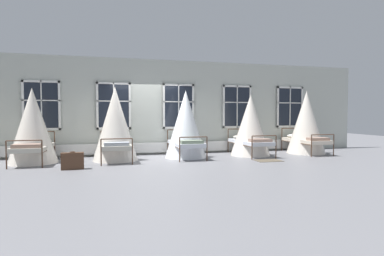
{
  "coord_description": "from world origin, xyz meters",
  "views": [
    {
      "loc": [
        -1.35,
        -10.09,
        1.45
      ],
      "look_at": [
        1.36,
        0.01,
        0.98
      ],
      "focal_mm": 29.39,
      "sensor_mm": 36.0,
      "label": 1
    }
  ],
  "objects": [
    {
      "name": "cot_sixth",
      "position": [
        5.71,
        -0.02,
        1.11
      ],
      "size": [
        1.38,
        2.0,
        2.29
      ],
      "rotation": [
        0.0,
        0.0,
        1.54
      ],
      "color": "#4C3323",
      "rests_on": "ground"
    },
    {
      "name": "cot_second",
      "position": [
        -3.49,
        0.03,
        1.07
      ],
      "size": [
        1.38,
        1.99,
        2.22
      ],
      "rotation": [
        0.0,
        0.0,
        1.56
      ],
      "color": "#4C3323",
      "rests_on": "ground"
    },
    {
      "name": "rug_fifth",
      "position": [
        3.44,
        -1.36,
        0.01
      ],
      "size": [
        0.81,
        0.57,
        0.01
      ],
      "primitive_type": "cube",
      "rotation": [
        0.0,
        0.0,
        -0.02
      ],
      "color": "brown",
      "rests_on": "ground"
    },
    {
      "name": "back_wall_with_windows",
      "position": [
        0.0,
        1.22,
        1.7
      ],
      "size": [
        17.15,
        0.1,
        3.4
      ],
      "primitive_type": "cube",
      "color": "#B2B7AD",
      "rests_on": "ground"
    },
    {
      "name": "cot_fourth",
      "position": [
        1.15,
        0.05,
        1.08
      ],
      "size": [
        1.38,
        1.98,
        2.23
      ],
      "rotation": [
        0.0,
        0.0,
        1.57
      ],
      "color": "#4C3323",
      "rests_on": "ground"
    },
    {
      "name": "cot_fifth",
      "position": [
        3.48,
        -0.0,
        1.03
      ],
      "size": [
        1.38,
        2.0,
        2.13
      ],
      "rotation": [
        0.0,
        0.0,
        1.59
      ],
      "color": "#4C3323",
      "rests_on": "ground"
    },
    {
      "name": "window_bank",
      "position": [
        0.0,
        1.1,
        0.92
      ],
      "size": [
        12.64,
        0.1,
        2.47
      ],
      "color": "black",
      "rests_on": "ground"
    },
    {
      "name": "ground",
      "position": [
        0.0,
        0.0,
        0.0
      ],
      "size": [
        32.3,
        32.3,
        0.0
      ],
      "primitive_type": "plane",
      "color": "slate"
    },
    {
      "name": "cot_third",
      "position": [
        -1.13,
        -0.04,
        1.11
      ],
      "size": [
        1.38,
        2.0,
        2.3
      ],
      "rotation": [
        0.0,
        0.0,
        1.59
      ],
      "color": "#4C3323",
      "rests_on": "ground"
    },
    {
      "name": "suitcase_dark",
      "position": [
        -2.26,
        -1.41,
        0.22
      ],
      "size": [
        0.57,
        0.23,
        0.47
      ],
      "rotation": [
        0.0,
        0.0,
        0.03
      ],
      "color": "#472D1E",
      "rests_on": "ground"
    }
  ]
}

